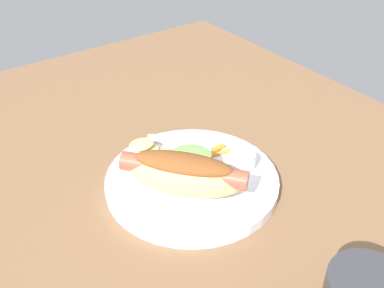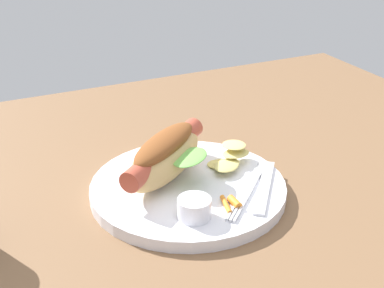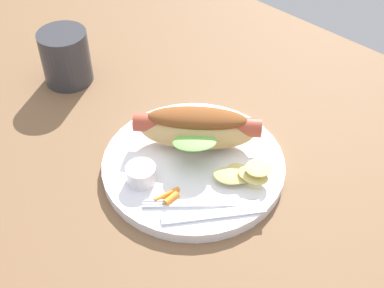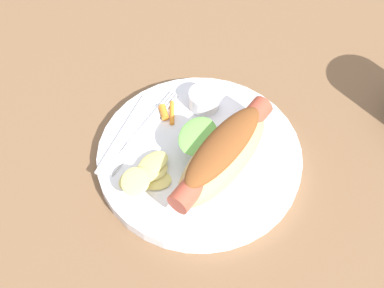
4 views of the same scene
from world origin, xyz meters
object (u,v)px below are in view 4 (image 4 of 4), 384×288
object	(u,v)px
plate	(200,160)
fork	(142,133)
carrot_garnish	(167,113)
sauce_ramekin	(204,100)
chips_pile	(146,175)
knife	(125,134)
hot_dog	(222,154)

from	to	relation	value
plate	fork	bearing A→B (deg)	140.16
plate	carrot_garnish	world-z (taller)	carrot_garnish
sauce_ramekin	fork	distance (cm)	9.42
fork	carrot_garnish	bearing A→B (deg)	-12.29
chips_pile	knife	bearing A→B (deg)	99.88
plate	hot_dog	xyz separation A→B (cm)	(1.97, -2.43, 4.14)
sauce_ramekin	fork	world-z (taller)	sauce_ramekin
sauce_ramekin	carrot_garnish	distance (cm)	5.19
chips_pile	sauce_ramekin	bearing A→B (deg)	43.92
carrot_garnish	hot_dog	bearing A→B (deg)	-66.23
chips_pile	carrot_garnish	world-z (taller)	chips_pile
fork	carrot_garnish	world-z (taller)	carrot_garnish
sauce_ramekin	knife	world-z (taller)	sauce_ramekin
sauce_ramekin	carrot_garnish	size ratio (longest dim) A/B	1.09
fork	carrot_garnish	distance (cm)	4.55
fork	chips_pile	bearing A→B (deg)	-141.04
plate	sauce_ramekin	distance (cm)	8.59
hot_dog	chips_pile	xyz separation A→B (cm)	(-9.21, 0.83, -2.17)
knife	carrot_garnish	distance (cm)	6.35
plate	hot_dog	world-z (taller)	hot_dog
sauce_ramekin	hot_dog	bearing A→B (deg)	-93.70
carrot_garnish	knife	bearing A→B (deg)	-162.13
knife	chips_pile	distance (cm)	7.50
hot_dog	carrot_garnish	bearing A→B (deg)	74.75
fork	knife	distance (cm)	2.20
fork	chips_pile	world-z (taller)	chips_pile
fork	chips_pile	distance (cm)	7.03
chips_pile	plate	bearing A→B (deg)	12.44
hot_dog	sauce_ramekin	world-z (taller)	hot_dog
fork	sauce_ramekin	bearing A→B (deg)	-27.55
sauce_ramekin	chips_pile	xyz separation A→B (cm)	(-9.88, -9.51, -0.08)
hot_dog	fork	bearing A→B (deg)	98.10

